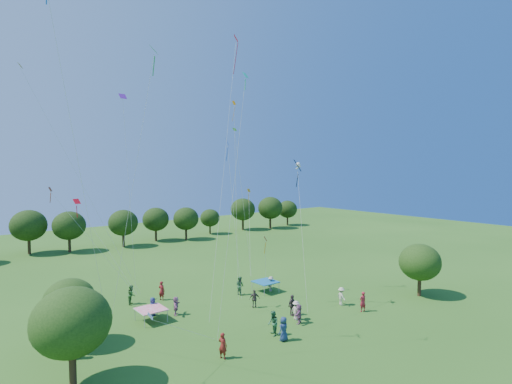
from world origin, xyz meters
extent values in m
cylinder|color=#422B19|center=(-13.50, 14.27, 1.01)|extent=(0.42, 0.42, 2.02)
ellipsoid|color=#244413|center=(-13.50, 14.27, 3.93)|extent=(4.50, 4.50, 4.05)
cylinder|color=#422B19|center=(-12.17, 20.20, 0.89)|extent=(0.37, 0.37, 1.79)
ellipsoid|color=#244413|center=(-12.17, 20.20, 3.32)|extent=(3.60, 3.60, 3.24)
cylinder|color=#422B19|center=(18.24, 10.45, 0.86)|extent=(0.35, 0.35, 1.71)
ellipsoid|color=#244413|center=(18.24, 10.45, 3.44)|extent=(4.06, 4.06, 3.66)
cylinder|color=#422B19|center=(-8.83, 57.29, 1.07)|extent=(0.44, 0.44, 2.14)
ellipsoid|color=#1C350F|center=(-8.83, 57.29, 4.33)|extent=(5.14, 5.14, 4.63)
cylinder|color=#422B19|center=(-3.73, 55.12, 1.01)|extent=(0.42, 0.42, 2.03)
ellipsoid|color=#1C350F|center=(-3.73, 55.12, 4.09)|extent=(4.86, 4.86, 4.37)
cylinder|color=#422B19|center=(4.25, 54.00, 0.98)|extent=(0.40, 0.40, 1.96)
ellipsoid|color=#1C350F|center=(4.25, 54.00, 3.96)|extent=(4.71, 4.71, 4.24)
cylinder|color=#422B19|center=(10.62, 55.53, 0.96)|extent=(0.39, 0.39, 1.91)
ellipsoid|color=#1C350F|center=(10.62, 55.53, 3.87)|extent=(4.59, 4.59, 4.13)
cylinder|color=#422B19|center=(15.42, 53.36, 0.94)|extent=(0.39, 0.39, 1.89)
ellipsoid|color=#1C350F|center=(15.42, 53.36, 3.82)|extent=(4.54, 4.54, 4.08)
cylinder|color=#422B19|center=(22.08, 55.90, 0.79)|extent=(0.33, 0.33, 1.58)
ellipsoid|color=#1C350F|center=(22.08, 55.90, 3.20)|extent=(3.80, 3.80, 3.42)
cylinder|color=#422B19|center=(30.27, 56.13, 1.07)|extent=(0.44, 0.44, 2.13)
ellipsoid|color=#1C350F|center=(30.27, 56.13, 4.31)|extent=(5.12, 5.12, 4.61)
cylinder|color=#422B19|center=(36.10, 54.14, 1.09)|extent=(0.45, 0.45, 2.18)
ellipsoid|color=#1C350F|center=(36.10, 54.14, 4.41)|extent=(5.24, 5.24, 4.72)
cylinder|color=#422B19|center=(42.14, 55.19, 0.91)|extent=(0.37, 0.37, 1.81)
ellipsoid|color=#1C350F|center=(42.14, 55.19, 3.66)|extent=(4.35, 4.35, 3.91)
cube|color=#EC1B3D|center=(-5.66, 21.02, 1.05)|extent=(2.20, 2.20, 0.08)
cylinder|color=#999999|center=(-6.66, 20.02, 0.55)|extent=(0.05, 0.05, 1.10)
cylinder|color=#999999|center=(-4.66, 20.02, 0.55)|extent=(0.05, 0.05, 1.10)
cylinder|color=#999999|center=(-6.66, 22.02, 0.55)|extent=(0.05, 0.05, 1.10)
cylinder|color=#999999|center=(-4.66, 22.02, 0.55)|extent=(0.05, 0.05, 1.10)
cube|color=#166092|center=(7.03, 21.19, 1.05)|extent=(2.20, 2.20, 0.08)
cylinder|color=#999999|center=(6.03, 20.19, 0.55)|extent=(0.05, 0.05, 1.10)
cylinder|color=#999999|center=(8.03, 20.19, 0.55)|extent=(0.05, 0.05, 1.10)
cylinder|color=#999999|center=(6.03, 22.19, 0.55)|extent=(0.05, 0.05, 1.10)
cylinder|color=#999999|center=(8.03, 22.19, 0.55)|extent=(0.05, 0.05, 1.10)
imported|color=navy|center=(-12.69, 18.15, 0.93)|extent=(1.00, 1.01, 1.87)
imported|color=maroon|center=(-4.64, 11.80, 0.89)|extent=(0.66, 0.78, 1.79)
imported|color=#2A623B|center=(0.45, 12.47, 0.95)|extent=(0.86, 1.07, 1.90)
imported|color=#AC9D89|center=(7.59, 20.97, 0.78)|extent=(1.10, 0.74, 1.55)
imported|color=#443836|center=(4.51, 14.60, 0.91)|extent=(1.16, 0.74, 1.82)
imported|color=#9D5C83|center=(-3.35, 21.03, 0.82)|extent=(1.34, 1.56, 1.64)
imported|color=navy|center=(0.45, 11.28, 0.90)|extent=(0.95, 0.62, 1.80)
imported|color=maroon|center=(-2.57, 25.50, 0.93)|extent=(0.72, 0.82, 1.87)
imported|color=#214D2A|center=(4.36, 22.06, 0.93)|extent=(0.62, 0.98, 1.87)
imported|color=beige|center=(4.07, 13.66, 0.81)|extent=(0.49, 1.07, 1.62)
imported|color=#473F39|center=(3.17, 18.18, 0.83)|extent=(1.07, 0.87, 1.67)
imported|color=#884F77|center=(3.71, 12.95, 0.80)|extent=(1.55, 1.25, 1.60)
imported|color=navy|center=(-5.02, 22.15, 0.81)|extent=(0.90, 0.81, 1.62)
imported|color=maroon|center=(10.11, 11.32, 0.91)|extent=(0.76, 0.57, 1.81)
imported|color=#285323|center=(-5.30, 26.21, 0.91)|extent=(0.88, 1.01, 1.81)
imported|color=#BFB999|center=(9.93, 13.58, 0.85)|extent=(0.79, 1.20, 1.70)
cube|color=black|center=(6.30, 15.82, 13.08)|extent=(1.35, 1.30, 1.04)
cube|color=black|center=(6.30, 15.87, 11.72)|extent=(0.08, 0.27, 1.18)
sphere|color=white|center=(6.30, 15.76, 13.18)|extent=(0.38, 0.38, 0.38)
cylinder|color=white|center=(6.30, 15.76, 12.90)|extent=(0.27, 0.53, 0.34)
cylinder|color=white|center=(6.30, 15.76, 12.90)|extent=(0.27, 0.53, 0.34)
cylinder|color=beige|center=(4.90, 13.79, 6.94)|extent=(2.82, 4.08, 11.28)
cube|color=red|center=(4.21, 22.41, 25.60)|extent=(0.72, 0.80, 0.63)
cube|color=red|center=(4.21, 22.46, 23.65)|extent=(0.16, 0.64, 2.94)
cylinder|color=beige|center=(0.25, 18.70, 13.30)|extent=(7.96, 7.45, 24.01)
cube|color=red|center=(-9.10, 29.55, 9.74)|extent=(0.71, 0.60, 0.47)
cube|color=red|center=(-9.10, 29.60, 8.77)|extent=(0.16, 0.26, 1.16)
cylinder|color=beige|center=(-7.22, 27.19, 5.39)|extent=(3.78, 4.72, 8.20)
cube|color=orange|center=(5.52, 19.42, 5.98)|extent=(0.57, 0.57, 0.44)
cube|color=orange|center=(5.52, 19.47, 5.06)|extent=(0.06, 0.26, 1.16)
cylinder|color=beige|center=(6.34, 20.37, 3.53)|extent=(1.67, 1.92, 4.47)
cube|color=orange|center=(-13.40, 29.23, 21.53)|extent=(0.48, 0.58, 0.42)
cylinder|color=beige|center=(-9.23, 26.92, 11.31)|extent=(8.35, 4.65, 20.03)
cube|color=#1A9020|center=(-7.43, 15.84, 20.88)|extent=(0.76, 0.80, 0.50)
cube|color=#1A9020|center=(-7.43, 15.89, 19.80)|extent=(0.10, 0.30, 1.30)
cylinder|color=beige|center=(-8.62, 17.31, 10.95)|extent=(2.39, 2.95, 19.31)
cube|color=blue|center=(1.33, 19.80, 15.21)|extent=(0.72, 0.78, 0.65)
cube|color=blue|center=(1.33, 19.85, 14.13)|extent=(0.09, 0.28, 1.24)
cylinder|color=beige|center=(1.39, 18.82, 8.10)|extent=(0.14, 1.98, 13.61)
cube|color=#631AA1|center=(-6.65, 23.86, 18.97)|extent=(0.64, 0.46, 0.47)
cylinder|color=beige|center=(-6.01, 24.37, 10.01)|extent=(1.29, 1.03, 17.42)
cube|color=white|center=(-9.94, 11.40, 4.30)|extent=(0.48, 0.55, 0.37)
cylinder|color=beige|center=(-7.46, 11.79, 2.71)|extent=(4.97, 0.79, 2.83)
cube|color=#0DCA96|center=(-2.81, 11.63, 19.09)|extent=(0.52, 0.44, 0.37)
cube|color=#0DCA96|center=(-2.81, 11.68, 18.47)|extent=(0.11, 0.17, 0.68)
cylinder|color=beige|center=(-3.94, 11.72, 10.10)|extent=(2.29, 0.20, 17.61)
cube|color=#B93A0A|center=(-11.46, 28.82, 10.98)|extent=(0.40, 0.49, 0.40)
cube|color=#B93A0A|center=(-11.46, 28.87, 10.24)|extent=(0.11, 0.22, 0.92)
cylinder|color=beige|center=(-8.44, 26.78, 6.05)|extent=(6.07, 4.10, 9.51)
cube|color=orange|center=(1.52, 19.01, 18.62)|extent=(0.25, 0.42, 0.36)
cube|color=orange|center=(1.52, 19.06, 17.67)|extent=(0.24, 0.28, 1.37)
cylinder|color=beige|center=(1.24, 18.35, 9.88)|extent=(0.58, 1.35, 17.16)
cube|color=orange|center=(10.15, 28.05, 10.16)|extent=(0.48, 0.29, 0.41)
cube|color=orange|center=(10.15, 28.10, 9.27)|extent=(0.20, 0.26, 1.20)
cylinder|color=beige|center=(8.33, 25.56, 5.64)|extent=(3.65, 5.00, 8.69)
cube|color=#2C8017|center=(3.87, 22.20, 16.67)|extent=(0.43, 0.31, 0.32)
cylinder|color=beige|center=(5.26, 22.62, 8.90)|extent=(2.79, 0.85, 15.21)
cylinder|color=beige|center=(-12.36, 15.38, 11.50)|extent=(4.70, 6.31, 20.40)
camera|label=1|loc=(-19.29, -10.05, 12.83)|focal=28.00mm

